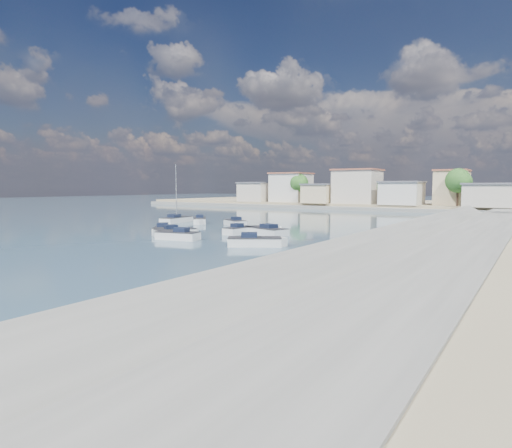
{
  "coord_description": "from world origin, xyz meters",
  "views": [
    {
      "loc": [
        22.74,
        -24.03,
        5.48
      ],
      "look_at": [
        -3.21,
        14.77,
        1.4
      ],
      "focal_mm": 30.0,
      "sensor_mm": 36.0,
      "label": 1
    }
  ],
  "objects_px": {
    "motorboat_b": "(241,231)",
    "motorboat_d": "(176,236)",
    "motorboat_f": "(234,223)",
    "motorboat_h": "(257,242)",
    "sailboat": "(178,220)",
    "motorboat_c": "(264,231)",
    "motorboat_e": "(177,233)",
    "motorboat_a": "(164,230)",
    "motorboat_g": "(200,221)"
  },
  "relations": [
    {
      "from": "motorboat_f",
      "to": "motorboat_g",
      "type": "relative_size",
      "value": 1.0
    },
    {
      "from": "motorboat_f",
      "to": "motorboat_h",
      "type": "relative_size",
      "value": 0.92
    },
    {
      "from": "motorboat_c",
      "to": "motorboat_e",
      "type": "relative_size",
      "value": 1.33
    },
    {
      "from": "motorboat_a",
      "to": "motorboat_d",
      "type": "relative_size",
      "value": 0.97
    },
    {
      "from": "motorboat_g",
      "to": "sailboat",
      "type": "relative_size",
      "value": 0.52
    },
    {
      "from": "sailboat",
      "to": "motorboat_d",
      "type": "bearing_deg",
      "value": -46.36
    },
    {
      "from": "motorboat_d",
      "to": "motorboat_e",
      "type": "xyz_separation_m",
      "value": [
        -2.18,
        2.44,
        0.0
      ]
    },
    {
      "from": "motorboat_a",
      "to": "motorboat_h",
      "type": "bearing_deg",
      "value": -11.51
    },
    {
      "from": "motorboat_g",
      "to": "motorboat_b",
      "type": "bearing_deg",
      "value": -31.07
    },
    {
      "from": "motorboat_e",
      "to": "motorboat_h",
      "type": "distance_m",
      "value": 12.17
    },
    {
      "from": "motorboat_a",
      "to": "motorboat_e",
      "type": "xyz_separation_m",
      "value": [
        3.42,
        -1.27,
        -0.0
      ]
    },
    {
      "from": "motorboat_d",
      "to": "motorboat_f",
      "type": "relative_size",
      "value": 1.09
    },
    {
      "from": "motorboat_b",
      "to": "motorboat_f",
      "type": "relative_size",
      "value": 0.99
    },
    {
      "from": "motorboat_f",
      "to": "sailboat",
      "type": "relative_size",
      "value": 0.53
    },
    {
      "from": "motorboat_a",
      "to": "motorboat_c",
      "type": "bearing_deg",
      "value": 26.58
    },
    {
      "from": "motorboat_h",
      "to": "motorboat_g",
      "type": "bearing_deg",
      "value": 143.03
    },
    {
      "from": "motorboat_c",
      "to": "sailboat",
      "type": "distance_m",
      "value": 21.4
    },
    {
      "from": "motorboat_f",
      "to": "sailboat",
      "type": "distance_m",
      "value": 10.67
    },
    {
      "from": "motorboat_c",
      "to": "motorboat_h",
      "type": "xyz_separation_m",
      "value": [
        4.75,
        -8.49,
        -0.0
      ]
    },
    {
      "from": "motorboat_d",
      "to": "motorboat_g",
      "type": "relative_size",
      "value": 1.09
    },
    {
      "from": "motorboat_e",
      "to": "motorboat_g",
      "type": "distance_m",
      "value": 16.27
    },
    {
      "from": "motorboat_c",
      "to": "motorboat_h",
      "type": "bearing_deg",
      "value": -60.79
    },
    {
      "from": "motorboat_g",
      "to": "motorboat_d",
      "type": "bearing_deg",
      "value": -56.02
    },
    {
      "from": "motorboat_f",
      "to": "motorboat_c",
      "type": "bearing_deg",
      "value": -36.91
    },
    {
      "from": "sailboat",
      "to": "motorboat_c",
      "type": "bearing_deg",
      "value": -18.7
    },
    {
      "from": "motorboat_f",
      "to": "motorboat_g",
      "type": "distance_m",
      "value": 6.38
    },
    {
      "from": "motorboat_b",
      "to": "motorboat_g",
      "type": "bearing_deg",
      "value": 148.93
    },
    {
      "from": "motorboat_d",
      "to": "sailboat",
      "type": "relative_size",
      "value": 0.57
    },
    {
      "from": "motorboat_b",
      "to": "motorboat_g",
      "type": "relative_size",
      "value": 1.0
    },
    {
      "from": "motorboat_g",
      "to": "motorboat_c",
      "type": "bearing_deg",
      "value": -23.99
    },
    {
      "from": "motorboat_a",
      "to": "motorboat_c",
      "type": "height_order",
      "value": "same"
    },
    {
      "from": "motorboat_d",
      "to": "motorboat_c",
      "type": "bearing_deg",
      "value": 60.63
    },
    {
      "from": "motorboat_c",
      "to": "motorboat_d",
      "type": "distance_m",
      "value": 10.39
    },
    {
      "from": "motorboat_b",
      "to": "motorboat_g",
      "type": "xyz_separation_m",
      "value": [
        -13.41,
        8.08,
        0.0
      ]
    },
    {
      "from": "motorboat_f",
      "to": "motorboat_b",
      "type": "bearing_deg",
      "value": -49.35
    },
    {
      "from": "motorboat_c",
      "to": "motorboat_g",
      "type": "height_order",
      "value": "same"
    },
    {
      "from": "motorboat_h",
      "to": "motorboat_d",
      "type": "bearing_deg",
      "value": -176.75
    },
    {
      "from": "motorboat_c",
      "to": "motorboat_e",
      "type": "distance_m",
      "value": 9.83
    },
    {
      "from": "motorboat_d",
      "to": "motorboat_e",
      "type": "height_order",
      "value": "same"
    },
    {
      "from": "motorboat_a",
      "to": "motorboat_f",
      "type": "relative_size",
      "value": 1.05
    },
    {
      "from": "motorboat_b",
      "to": "motorboat_d",
      "type": "distance_m",
      "value": 8.47
    },
    {
      "from": "motorboat_b",
      "to": "sailboat",
      "type": "xyz_separation_m",
      "value": [
        -17.68,
        7.83,
        0.03
      ]
    },
    {
      "from": "motorboat_d",
      "to": "motorboat_g",
      "type": "xyz_separation_m",
      "value": [
        -10.9,
        16.17,
        0.0
      ]
    },
    {
      "from": "motorboat_c",
      "to": "motorboat_d",
      "type": "bearing_deg",
      "value": -119.37
    },
    {
      "from": "motorboat_d",
      "to": "motorboat_e",
      "type": "distance_m",
      "value": 3.27
    },
    {
      "from": "sailboat",
      "to": "motorboat_g",
      "type": "bearing_deg",
      "value": 3.38
    },
    {
      "from": "motorboat_d",
      "to": "motorboat_e",
      "type": "bearing_deg",
      "value": 131.78
    },
    {
      "from": "motorboat_b",
      "to": "sailboat",
      "type": "bearing_deg",
      "value": 156.13
    },
    {
      "from": "motorboat_h",
      "to": "sailboat",
      "type": "bearing_deg",
      "value": 148.46
    },
    {
      "from": "motorboat_a",
      "to": "motorboat_f",
      "type": "distance_m",
      "value": 12.61
    }
  ]
}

